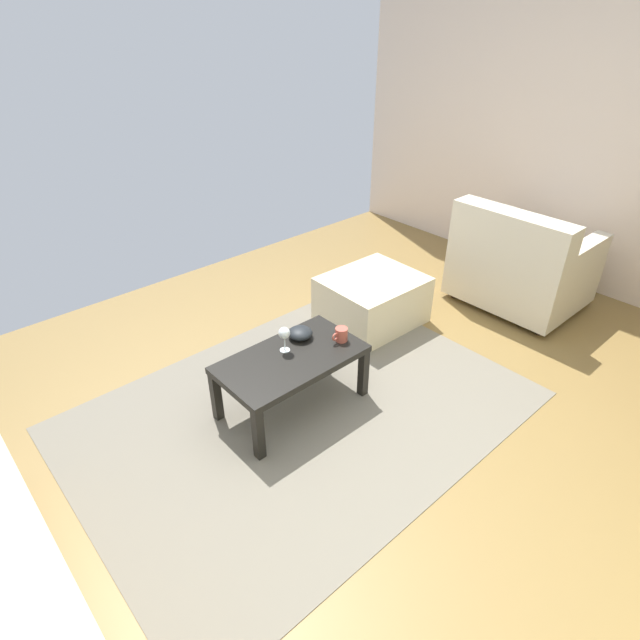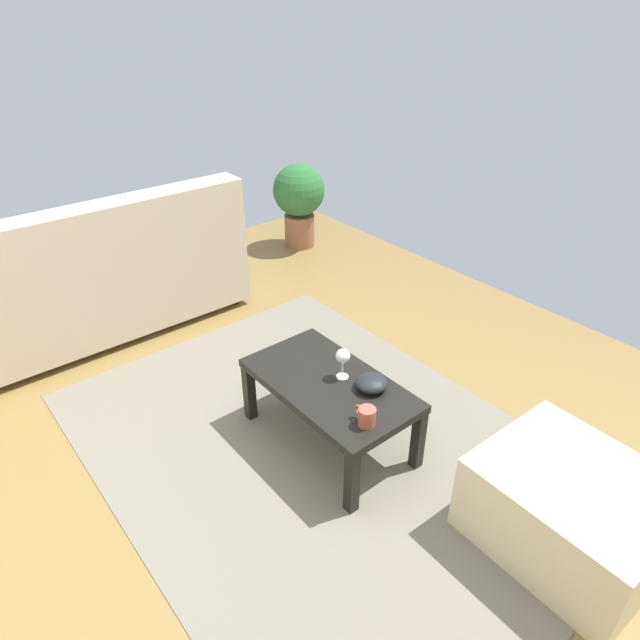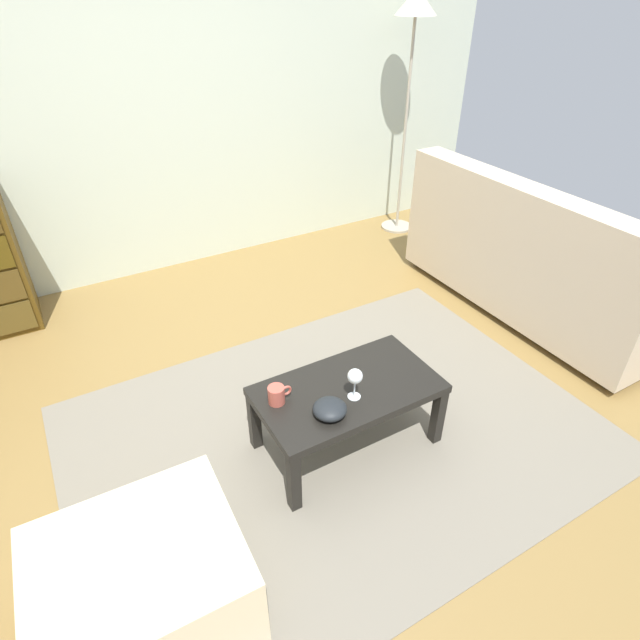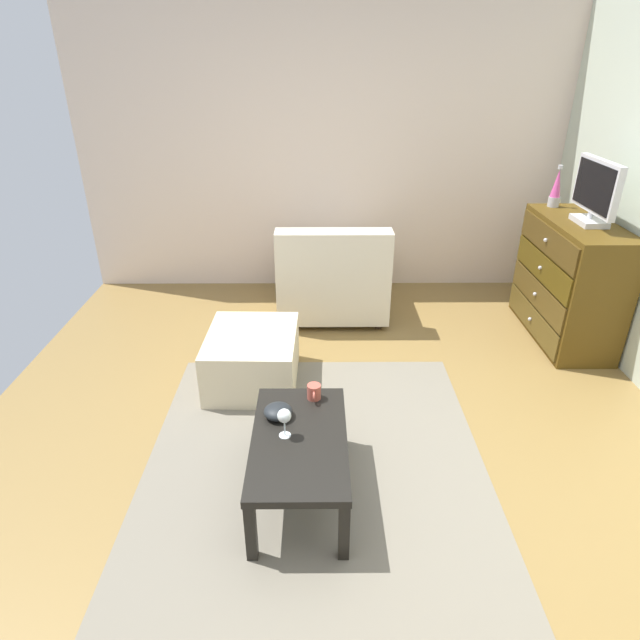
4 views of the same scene
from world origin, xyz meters
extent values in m
cube|color=olive|center=(0.00, 0.00, -0.03)|extent=(5.86, 4.66, 0.05)
cube|color=beige|center=(0.00, 2.09, 1.37)|extent=(5.86, 0.12, 2.75)
cube|color=slate|center=(0.20, -0.20, 0.00)|extent=(2.60, 1.90, 0.01)
cube|color=black|center=(-0.19, -0.07, 0.16)|extent=(0.05, 0.05, 0.33)
cube|color=black|center=(0.61, -0.07, 0.16)|extent=(0.05, 0.05, 0.33)
cube|color=black|center=(-0.19, -0.49, 0.16)|extent=(0.05, 0.05, 0.33)
cube|color=black|center=(0.61, -0.49, 0.16)|extent=(0.05, 0.05, 0.33)
cube|color=black|center=(0.21, -0.28, 0.35)|extent=(0.86, 0.48, 0.04)
cylinder|color=silver|center=(0.20, -0.35, 0.37)|extent=(0.06, 0.06, 0.00)
cylinder|color=silver|center=(0.20, -0.35, 0.42)|extent=(0.01, 0.01, 0.09)
sphere|color=silver|center=(0.20, -0.35, 0.49)|extent=(0.07, 0.07, 0.07)
cylinder|color=#B04F40|center=(-0.12, -0.21, 0.41)|extent=(0.08, 0.08, 0.08)
torus|color=#B04F40|center=(-0.07, -0.21, 0.42)|extent=(0.05, 0.01, 0.05)
ellipsoid|color=black|center=(0.05, -0.39, 0.40)|extent=(0.15, 0.15, 0.07)
cylinder|color=#332319|center=(2.43, 1.03, 0.03)|extent=(0.05, 0.05, 0.05)
cylinder|color=#332319|center=(1.74, -0.67, 0.03)|extent=(0.05, 0.05, 0.05)
cylinder|color=#332319|center=(1.74, 1.03, 0.03)|extent=(0.05, 0.05, 0.05)
cube|color=#C6B499|center=(2.08, 0.18, 0.25)|extent=(0.85, 1.87, 0.40)
cube|color=#C6B499|center=(1.76, 0.18, 0.68)|extent=(0.20, 1.87, 0.47)
cube|color=#C6B499|center=(2.08, 1.05, 0.55)|extent=(0.81, 0.12, 0.20)
cube|color=beige|center=(-0.86, -0.63, 0.19)|extent=(0.72, 0.62, 0.37)
cylinder|color=#A59E8C|center=(2.03, 1.73, 0.01)|extent=(0.28, 0.28, 0.02)
cylinder|color=#A59E8C|center=(2.03, 1.73, 0.86)|extent=(0.02, 0.02, 1.68)
cone|color=beige|center=(2.03, 1.73, 1.79)|extent=(0.32, 0.32, 0.18)
camera|label=1|loc=(1.70, 1.63, 2.12)|focal=28.93mm
camera|label=2|loc=(-1.40, 1.10, 1.98)|focal=31.34mm
camera|label=3|loc=(-0.80, -1.79, 1.97)|focal=29.00mm
camera|label=4|loc=(2.31, -0.19, 2.08)|focal=29.90mm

